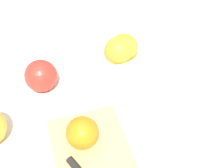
{
  "coord_description": "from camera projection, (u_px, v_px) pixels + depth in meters",
  "views": [
    {
      "loc": [
        0.42,
        -0.09,
        0.56
      ],
      "look_at": [
        -0.04,
        0.09,
        0.04
      ],
      "focal_mm": 49.7,
      "sensor_mm": 36.0,
      "label": 1
    }
  ],
  "objects": [
    {
      "name": "ground_plane",
      "position": [
        80.0,
        118.0,
        0.7
      ],
      "size": [
        2.4,
        2.4,
        0.0
      ],
      "primitive_type": "plane",
      "color": "silver"
    },
    {
      "name": "bowl",
      "position": [
        113.0,
        50.0,
        0.8
      ],
      "size": [
        0.2,
        0.2,
        0.1
      ],
      "color": "white",
      "rests_on": "ground_plane"
    },
    {
      "name": "cutting_board",
      "position": [
        94.0,
        159.0,
        0.62
      ],
      "size": [
        0.23,
        0.16,
        0.02
      ],
      "primitive_type": "cube",
      "rotation": [
        0.0,
        0.0,
        -0.06
      ],
      "color": "tan",
      "rests_on": "ground_plane"
    },
    {
      "name": "orange_on_board",
      "position": [
        82.0,
        133.0,
        0.61
      ],
      "size": [
        0.07,
        0.07,
        0.07
      ],
      "primitive_type": "sphere",
      "color": "orange",
      "rests_on": "cutting_board"
    },
    {
      "name": "apple_front_left",
      "position": [
        41.0,
        76.0,
        0.74
      ],
      "size": [
        0.08,
        0.08,
        0.08
      ],
      "primitive_type": "sphere",
      "color": "red",
      "rests_on": "ground_plane"
    }
  ]
}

